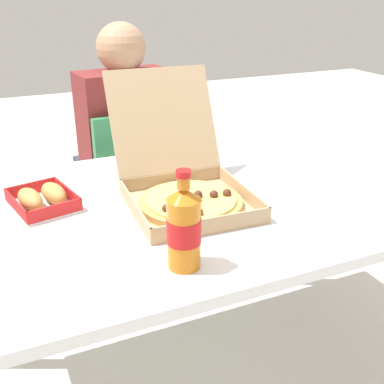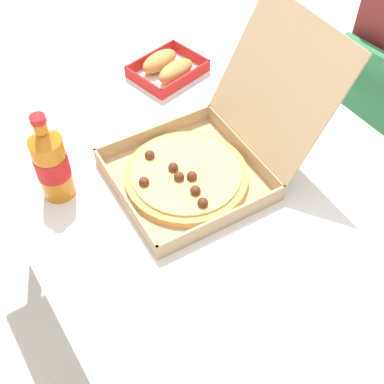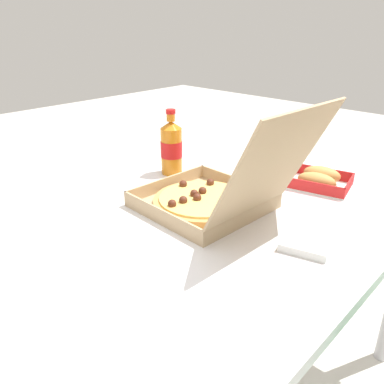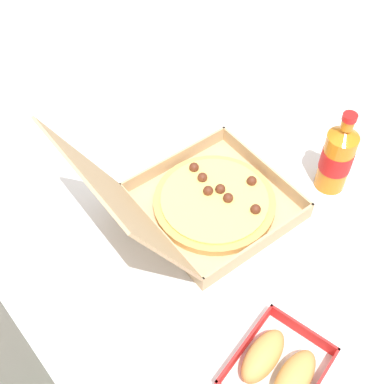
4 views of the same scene
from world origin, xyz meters
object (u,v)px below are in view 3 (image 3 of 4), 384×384
cola_bottle (171,147)px  paper_menu (129,361)px  napkin_pile (307,243)px  pizza_box_open (213,196)px  bread_side_box (319,179)px

cola_bottle → paper_menu: cola_bottle is taller
paper_menu → napkin_pile: (-0.51, 0.03, 0.01)m
pizza_box_open → bread_side_box: 0.39m
bread_side_box → napkin_pile: (0.36, 0.15, -0.02)m
bread_side_box → paper_menu: bread_side_box is taller
pizza_box_open → paper_menu: pizza_box_open is taller
napkin_pile → pizza_box_open: bearing=-88.1°
paper_menu → napkin_pile: size_ratio=1.91×
bread_side_box → cola_bottle: bearing=-60.9°
bread_side_box → pizza_box_open: bearing=-19.6°
pizza_box_open → napkin_pile: size_ratio=4.35×
cola_bottle → napkin_pile: size_ratio=2.04×
bread_side_box → paper_menu: bearing=7.9°
cola_bottle → paper_menu: bearing=41.3°
bread_side_box → paper_menu: 0.88m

